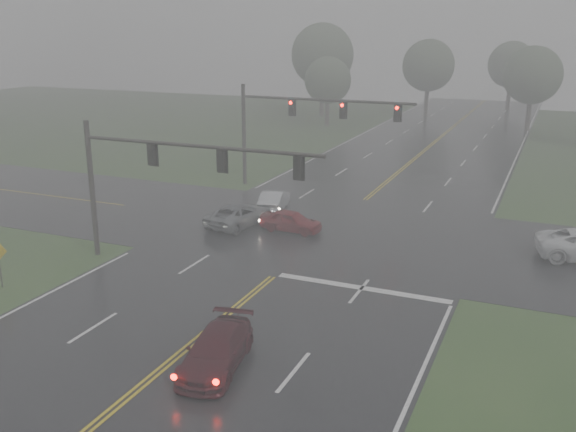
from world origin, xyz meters
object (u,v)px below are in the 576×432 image
at_px(sedan_silver, 274,210).
at_px(car_grey, 239,225).
at_px(sedan_maroon, 217,367).
at_px(sedan_red, 291,231).
at_px(signal_gantry_near, 155,168).
at_px(signal_gantry_far, 293,118).

bearing_deg(sedan_silver, car_grey, 69.15).
relative_size(sedan_silver, car_grey, 0.84).
xyz_separation_m(sedan_maroon, sedan_red, (-3.83, 16.01, 0.00)).
bearing_deg(sedan_red, signal_gantry_near, 155.01).
distance_m(sedan_silver, signal_gantry_far, 8.24).
bearing_deg(signal_gantry_far, signal_gantry_near, -90.13).
distance_m(sedan_maroon, signal_gantry_near, 12.41).
distance_m(car_grey, signal_gantry_far, 11.46).
relative_size(sedan_maroon, sedan_silver, 1.11).
xyz_separation_m(signal_gantry_near, signal_gantry_far, (0.04, 17.79, 0.30)).
height_order(sedan_maroon, sedan_silver, sedan_silver).
distance_m(signal_gantry_near, signal_gantry_far, 17.80).
distance_m(car_grey, signal_gantry_near, 9.31).
height_order(sedan_maroon, sedan_red, sedan_maroon).
bearing_deg(sedan_maroon, car_grey, 103.83).
bearing_deg(sedan_red, car_grey, 95.32).
height_order(sedan_silver, signal_gantry_near, signal_gantry_near).
relative_size(sedan_maroon, sedan_red, 1.23).
xyz_separation_m(sedan_red, car_grey, (-3.43, -0.19, 0.00)).
bearing_deg(car_grey, sedan_red, -168.00).
bearing_deg(sedan_silver, sedan_red, 114.23).
height_order(signal_gantry_near, signal_gantry_far, signal_gantry_far).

